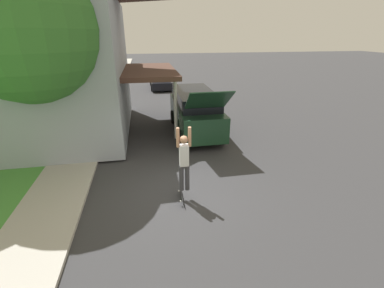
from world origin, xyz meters
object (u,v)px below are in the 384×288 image
(skateboarder, at_px, (184,159))
(skateboard, at_px, (182,198))
(lawn_tree_near, at_px, (26,30))
(suv_parked, at_px, (195,110))
(car_down_street, at_px, (161,81))

(skateboarder, distance_m, skateboard, 1.25)
(lawn_tree_near, distance_m, skateboard, 7.11)
(lawn_tree_near, distance_m, suv_parked, 7.22)
(suv_parked, xyz_separation_m, skateboarder, (-1.39, -5.52, 0.22))
(lawn_tree_near, relative_size, car_down_street, 1.56)
(lawn_tree_near, distance_m, car_down_street, 15.36)
(lawn_tree_near, bearing_deg, suv_parked, 21.69)
(lawn_tree_near, height_order, car_down_street, lawn_tree_near)
(suv_parked, xyz_separation_m, skateboard, (-1.47, -5.58, -1.02))
(lawn_tree_near, bearing_deg, skateboarder, -35.75)
(suv_parked, bearing_deg, skateboard, -104.74)
(car_down_street, relative_size, skateboarder, 2.28)
(lawn_tree_near, height_order, skateboarder, lawn_tree_near)
(lawn_tree_near, xyz_separation_m, car_down_street, (4.99, 13.95, -4.04))
(skateboarder, relative_size, skateboard, 2.31)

